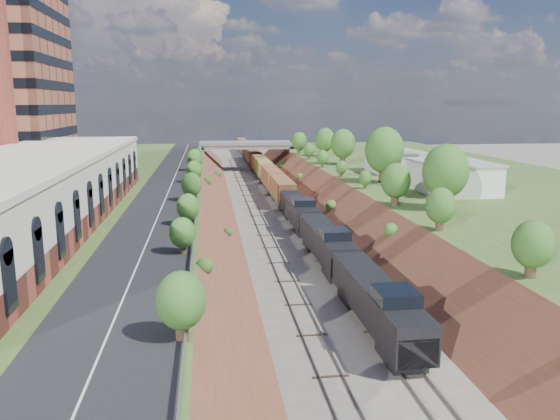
{
  "coord_description": "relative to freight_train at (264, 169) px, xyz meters",
  "views": [
    {
      "loc": [
        -10.04,
        -19.1,
        17.14
      ],
      "look_at": [
        -2.53,
        37.13,
        6.0
      ],
      "focal_mm": 35.0,
      "sensor_mm": 36.0,
      "label": 1
    }
  ],
  "objects": [
    {
      "name": "commercial_building",
      "position": [
        -30.6,
        -65.34,
        5.97
      ],
      "size": [
        14.3,
        62.3,
        7.0
      ],
      "color": "brown",
      "rests_on": "platform_left"
    },
    {
      "name": "tree_left_crest",
      "position": [
        -14.4,
        -83.34,
        4.51
      ],
      "size": [
        2.45,
        2.45,
        3.55
      ],
      "color": "#473323",
      "rests_on": "platform_left"
    },
    {
      "name": "tree_right_large",
      "position": [
        14.4,
        -63.34,
        6.85
      ],
      "size": [
        5.25,
        5.25,
        7.61
      ],
      "color": "#473323",
      "rests_on": "platform_right"
    },
    {
      "name": "overpass",
      "position": [
        -2.6,
        18.66,
        2.38
      ],
      "size": [
        24.5,
        8.3,
        7.4
      ],
      "color": "gray",
      "rests_on": "ground"
    },
    {
      "name": "road",
      "position": [
        -18.1,
        -43.34,
        2.52
      ],
      "size": [
        8.0,
        180.0,
        0.1
      ],
      "primitive_type": "cube",
      "color": "black",
      "rests_on": "platform_left"
    },
    {
      "name": "rail_right_track",
      "position": [
        0.0,
        -43.34,
        -2.44
      ],
      "size": [
        1.58,
        180.0,
        0.18
      ],
      "primitive_type": "cube",
      "color": "gray",
      "rests_on": "ground"
    },
    {
      "name": "freight_train",
      "position": [
        0.0,
        0.0,
        0.0
      ],
      "size": [
        2.89,
        178.47,
        4.55
      ],
      "color": "black",
      "rests_on": "ground"
    },
    {
      "name": "guardrail",
      "position": [
        -14.0,
        -43.54,
        3.02
      ],
      "size": [
        0.1,
        171.0,
        0.7
      ],
      "color": "#99999E",
      "rests_on": "platform_left"
    },
    {
      "name": "platform_left",
      "position": [
        -35.6,
        -43.34,
        -0.03
      ],
      "size": [
        44.0,
        180.0,
        5.0
      ],
      "primitive_type": "cube",
      "color": "#355924",
      "rests_on": "ground"
    },
    {
      "name": "rail_left_track",
      "position": [
        -5.2,
        -43.34,
        -2.44
      ],
      "size": [
        1.58,
        180.0,
        0.18
      ],
      "primitive_type": "cube",
      "color": "gray",
      "rests_on": "ground"
    },
    {
      "name": "platform_right",
      "position": [
        30.4,
        -43.34,
        -0.03
      ],
      "size": [
        44.0,
        180.0,
        5.0
      ],
      "primitive_type": "cube",
      "color": "#355924",
      "rests_on": "ground"
    },
    {
      "name": "white_building_far",
      "position": [
        20.4,
        -29.34,
        4.27
      ],
      "size": [
        8.0,
        10.0,
        3.6
      ],
      "primitive_type": "cube",
      "color": "silver",
      "rests_on": "platform_right"
    },
    {
      "name": "embankment_left",
      "position": [
        -13.6,
        -43.34,
        -2.53
      ],
      "size": [
        10.0,
        180.0,
        10.0
      ],
      "primitive_type": "cube",
      "rotation": [
        0.0,
        0.79,
        0.0
      ],
      "color": "brown",
      "rests_on": "ground"
    },
    {
      "name": "embankment_right",
      "position": [
        8.4,
        -43.34,
        -2.53
      ],
      "size": [
        10.0,
        180.0,
        10.0
      ],
      "primitive_type": "cube",
      "rotation": [
        0.0,
        0.79,
        0.0
      ],
      "color": "brown",
      "rests_on": "ground"
    },
    {
      "name": "white_building_near",
      "position": [
        20.9,
        -51.34,
        4.47
      ],
      "size": [
        9.0,
        12.0,
        4.0
      ],
      "primitive_type": "cube",
      "color": "silver",
      "rests_on": "platform_right"
    }
  ]
}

